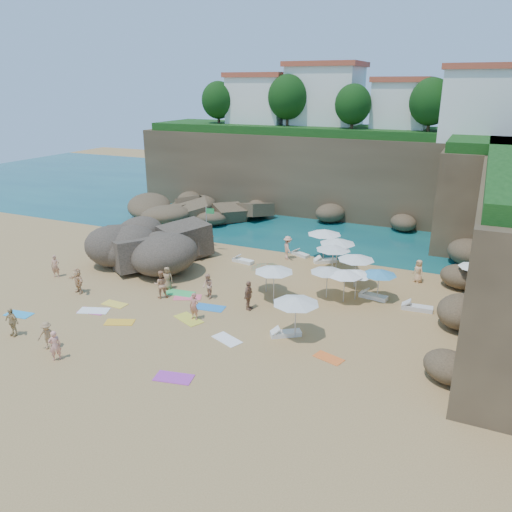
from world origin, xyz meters
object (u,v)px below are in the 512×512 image
at_px(parasol_0, 338,241).
at_px(person_stand_6, 55,345).
at_px(person_stand_1, 161,284).
at_px(person_stand_3, 248,295).
at_px(person_stand_0, 55,266).
at_px(parasol_1, 324,232).
at_px(person_stand_2, 288,248).
at_px(parasol_2, 333,247).
at_px(lounger_0, 243,261).
at_px(flag_pole, 208,224).
at_px(person_stand_5, 206,236).
at_px(person_stand_4, 418,271).
at_px(rock_outcrop, 166,261).

relative_size(parasol_0, person_stand_6, 1.64).
height_order(person_stand_1, person_stand_3, person_stand_3).
xyz_separation_m(parasol_0, person_stand_3, (-2.97, -8.66, -1.33)).
distance_m(person_stand_0, person_stand_6, 11.92).
bearing_deg(parasol_1, person_stand_6, -111.15).
height_order(parasol_0, person_stand_1, parasol_0).
relative_size(parasol_0, person_stand_2, 1.40).
bearing_deg(parasol_0, parasol_1, 130.18).
relative_size(parasol_0, person_stand_0, 1.62).
bearing_deg(parasol_1, person_stand_0, -145.04).
xyz_separation_m(parasol_2, lounger_0, (-6.93, -0.13, -1.99)).
relative_size(parasol_1, person_stand_3, 1.43).
height_order(flag_pole, parasol_2, flag_pole).
bearing_deg(person_stand_6, person_stand_5, -136.59).
distance_m(parasol_1, person_stand_2, 3.06).
bearing_deg(person_stand_4, person_stand_5, -146.10).
bearing_deg(parasol_0, rock_outcrop, -164.81).
height_order(parasol_0, person_stand_5, parasol_0).
relative_size(flag_pole, parasol_0, 1.44).
height_order(rock_outcrop, person_stand_5, person_stand_5).
distance_m(flag_pole, person_stand_6, 17.78).
relative_size(parasol_2, person_stand_3, 1.34).
height_order(parasol_2, person_stand_0, parasol_2).
bearing_deg(parasol_1, person_stand_3, -97.87).
bearing_deg(rock_outcrop, parasol_2, 10.04).
bearing_deg(person_stand_3, lounger_0, 25.65).
height_order(lounger_0, person_stand_4, person_stand_4).
bearing_deg(flag_pole, person_stand_3, -48.33).
xyz_separation_m(parasol_1, parasol_2, (1.56, -2.98, -0.13)).
bearing_deg(parasol_2, lounger_0, -178.95).
distance_m(flag_pole, person_stand_5, 2.41).
bearing_deg(person_stand_1, person_stand_5, -108.99).
bearing_deg(person_stand_0, parasol_2, 2.77).
height_order(person_stand_2, person_stand_3, person_stand_2).
distance_m(rock_outcrop, person_stand_6, 14.83).
bearing_deg(parasol_0, lounger_0, -169.30).
height_order(parasol_1, lounger_0, parasol_1).
distance_m(lounger_0, person_stand_1, 8.28).
bearing_deg(person_stand_3, person_stand_6, 143.70).
bearing_deg(parasol_1, person_stand_4, -13.07).
height_order(parasol_1, person_stand_1, parasol_1).
bearing_deg(person_stand_5, parasol_0, -17.91).
relative_size(rock_outcrop, person_stand_4, 4.67).
distance_m(flag_pole, parasol_2, 10.63).
bearing_deg(person_stand_0, rock_outcrop, 27.54).
xyz_separation_m(parasol_0, parasol_1, (-1.53, 1.81, 0.01)).
bearing_deg(person_stand_5, parasol_2, -23.52).
xyz_separation_m(parasol_2, person_stand_2, (-4.15, 2.05, -1.20)).
relative_size(parasol_2, person_stand_6, 1.55).
bearing_deg(flag_pole, parasol_1, 12.30).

